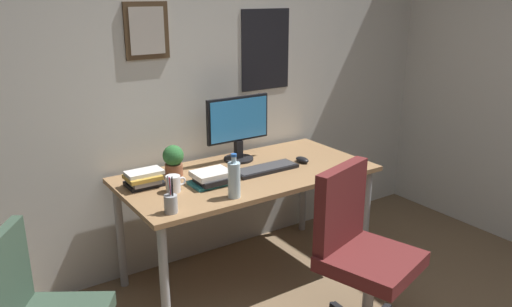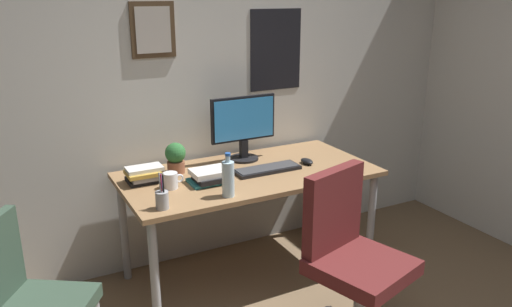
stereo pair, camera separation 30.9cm
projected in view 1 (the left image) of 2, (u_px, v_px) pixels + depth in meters
name	position (u px, v px, depth m)	size (l,w,h in m)	color
wall_back	(185.00, 76.00, 3.34)	(4.40, 0.10, 2.60)	silver
desk	(247.00, 183.00, 3.24)	(1.60, 0.80, 0.74)	#936D47
office_chair	(358.00, 245.00, 2.73)	(0.58, 0.59, 0.95)	#591E1E
monitor	(238.00, 126.00, 3.38)	(0.46, 0.20, 0.43)	black
keyboard	(265.00, 169.00, 3.24)	(0.43, 0.15, 0.03)	black
computer_mouse	(302.00, 160.00, 3.40)	(0.06, 0.11, 0.04)	black
water_bottle	(234.00, 179.00, 2.80)	(0.07, 0.07, 0.25)	silver
coffee_mug_near	(174.00, 184.00, 2.90)	(0.12, 0.08, 0.09)	white
potted_plant	(173.00, 159.00, 3.13)	(0.13, 0.13, 0.19)	brown
pen_cup	(171.00, 203.00, 2.62)	(0.07, 0.07, 0.20)	#9EA0A5
book_stack_left	(144.00, 179.00, 2.97)	(0.22, 0.18, 0.10)	black
book_stack_right	(211.00, 178.00, 3.00)	(0.23, 0.19, 0.08)	#26727A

